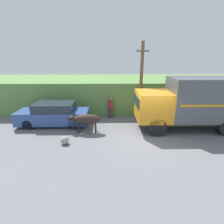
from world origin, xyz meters
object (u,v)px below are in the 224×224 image
Objects in this scene: parked_suv at (54,114)px; cargo_truck at (195,102)px; pedestrian_on_hill at (111,107)px; brown_cow at (86,119)px; utility_pole at (141,80)px; roadside_rock at (65,140)px.

cargo_truck is at bearing -7.23° from parked_suv.
parked_suv is 4.18m from pedestrian_on_hill.
cargo_truck is 1.43× the size of parked_suv.
brown_cow is 5.11m from utility_pole.
utility_pole reaches higher than roadside_rock.
cargo_truck is 5.84m from pedestrian_on_hill.
brown_cow is at bearing 56.91° from roadside_rock.
cargo_truck reaches higher than roadside_rock.
pedestrian_on_hill reaches higher than parked_suv.
roadside_rock is (-1.01, -1.55, -0.65)m from brown_cow.
utility_pole is at bearing 170.73° from pedestrian_on_hill.
utility_pole is (2.26, 0.07, 2.03)m from pedestrian_on_hill.
utility_pole is at bearing 41.66° from roadside_rock.
cargo_truck is 3.98m from utility_pole.
pedestrian_on_hill is (3.95, 1.37, 0.11)m from parked_suv.
pedestrian_on_hill is at bearing 17.60° from parked_suv.
pedestrian_on_hill is 3.04m from utility_pole.
roadside_rock is at bearing -65.44° from parked_suv.
pedestrian_on_hill reaches higher than brown_cow.
parked_suv is at bearing 116.11° from roadside_rock.
cargo_truck is 8.23m from roadside_rock.
cargo_truck is 9.34m from parked_suv.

